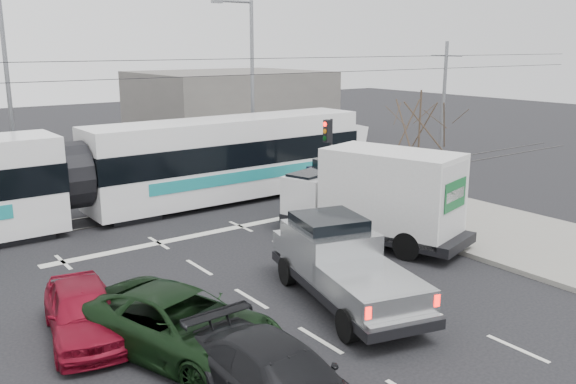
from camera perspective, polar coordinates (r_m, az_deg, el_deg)
ground at (r=17.91m, az=1.15°, el=-8.67°), size 120.00×120.00×0.00m
sidewalk_right at (r=24.13m, az=18.43°, el=-3.27°), size 6.00×60.00×0.15m
rails at (r=26.15m, az=-12.27°, el=-1.74°), size 60.00×1.60×0.03m
building_right at (r=43.44m, az=-5.53°, el=7.87°), size 12.00×10.00×5.00m
bare_tree at (r=23.81m, az=12.21°, el=6.06°), size 2.40×2.40×5.00m
traffic_signal at (r=26.02m, az=3.84°, el=4.62°), size 0.44×0.44×3.60m
street_lamp_near at (r=32.30m, az=-3.64°, el=10.60°), size 2.38×0.25×9.00m
street_lamp_far at (r=29.80m, az=-25.09°, el=9.12°), size 2.38×0.25×9.00m
catenary at (r=25.43m, az=-12.71°, el=6.70°), size 60.00×0.20×7.00m
tram at (r=24.39m, az=-19.67°, el=1.32°), size 26.73×2.93×5.45m
silver_pickup at (r=16.64m, az=4.93°, el=-6.52°), size 3.43×6.28×2.17m
box_truck at (r=21.40m, az=8.25°, el=-0.46°), size 4.02×7.02×3.32m
navy_pickup at (r=23.79m, az=6.10°, el=-0.14°), size 2.65×5.81×2.37m
green_car at (r=14.12m, az=-10.10°, el=-12.05°), size 3.97×5.72×1.45m
red_car at (r=15.40m, az=-18.63°, el=-10.53°), size 2.31×4.22×1.36m
dark_car at (r=11.84m, az=-0.68°, el=-17.42°), size 2.09×4.79×1.37m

